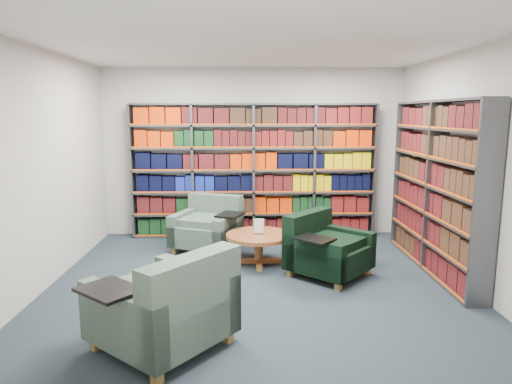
{
  "coord_description": "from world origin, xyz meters",
  "views": [
    {
      "loc": [
        -0.13,
        -5.18,
        2.04
      ],
      "look_at": [
        0.0,
        0.6,
        1.05
      ],
      "focal_mm": 32.0,
      "sensor_mm": 36.0,
      "label": 1
    }
  ],
  "objects_px": {
    "chair_teal_left": "(209,227)",
    "chair_teal_front": "(169,310)",
    "chair_green_right": "(324,250)",
    "coffee_table": "(259,240)"
  },
  "relations": [
    {
      "from": "chair_teal_left",
      "to": "chair_teal_front",
      "type": "bearing_deg",
      "value": -91.93
    },
    {
      "from": "chair_green_right",
      "to": "chair_teal_front",
      "type": "relative_size",
      "value": 0.87
    },
    {
      "from": "chair_green_right",
      "to": "coffee_table",
      "type": "height_order",
      "value": "chair_green_right"
    },
    {
      "from": "chair_green_right",
      "to": "chair_teal_left",
      "type": "bearing_deg",
      "value": 142.21
    },
    {
      "from": "chair_teal_left",
      "to": "coffee_table",
      "type": "bearing_deg",
      "value": -46.74
    },
    {
      "from": "chair_teal_front",
      "to": "coffee_table",
      "type": "relative_size",
      "value": 1.56
    },
    {
      "from": "chair_teal_front",
      "to": "coffee_table",
      "type": "xyz_separation_m",
      "value": [
        0.85,
        2.31,
        -0.03
      ]
    },
    {
      "from": "chair_teal_left",
      "to": "chair_teal_front",
      "type": "xyz_separation_m",
      "value": [
        -0.1,
        -3.09,
        0.04
      ]
    },
    {
      "from": "chair_teal_front",
      "to": "coffee_table",
      "type": "bearing_deg",
      "value": 69.82
    },
    {
      "from": "chair_teal_left",
      "to": "chair_teal_front",
      "type": "height_order",
      "value": "chair_teal_front"
    }
  ]
}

